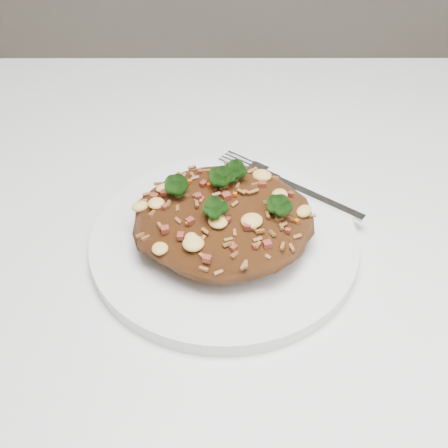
# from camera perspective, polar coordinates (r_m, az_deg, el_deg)

# --- Properties ---
(dining_table) EXTENTS (1.20, 0.80, 0.75)m
(dining_table) POSITION_cam_1_polar(r_m,az_deg,el_deg) (0.62, -11.05, -10.85)
(dining_table) COLOR silver
(dining_table) RESTS_ON ground
(plate) EXTENTS (0.24, 0.24, 0.01)m
(plate) POSITION_cam_1_polar(r_m,az_deg,el_deg) (0.56, 0.00, -1.65)
(plate) COLOR white
(plate) RESTS_ON dining_table
(fried_rice) EXTENTS (0.16, 0.14, 0.07)m
(fried_rice) POSITION_cam_1_polar(r_m,az_deg,el_deg) (0.54, 0.01, 1.09)
(fried_rice) COLOR brown
(fried_rice) RESTS_ON plate
(fork) EXTENTS (0.14, 0.11, 0.00)m
(fork) POSITION_cam_1_polar(r_m,az_deg,el_deg) (0.61, 6.64, 3.28)
(fork) COLOR silver
(fork) RESTS_ON plate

